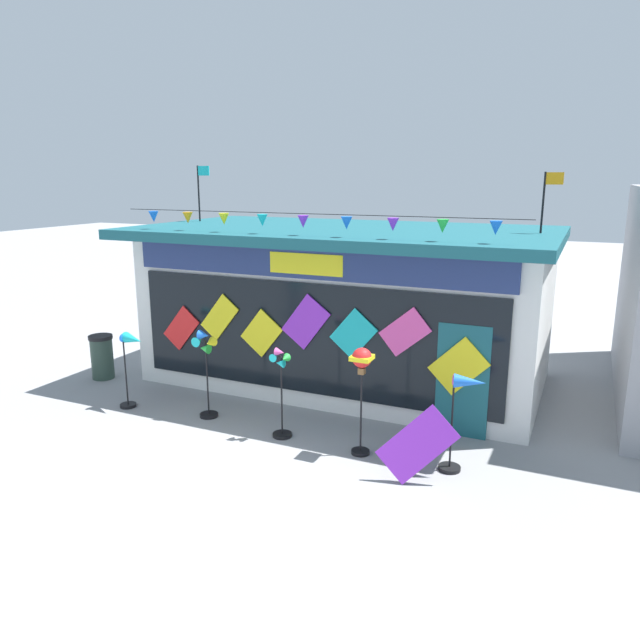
{
  "coord_description": "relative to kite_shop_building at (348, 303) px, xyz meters",
  "views": [
    {
      "loc": [
        5.13,
        -6.02,
        4.39
      ],
      "look_at": [
        0.86,
        3.37,
        1.93
      ],
      "focal_mm": 33.56,
      "sensor_mm": 36.0,
      "label": 1
    }
  ],
  "objects": [
    {
      "name": "wind_spinner_center_left",
      "position": [
        0.14,
        -3.41,
        -0.79
      ],
      "size": [
        0.34,
        0.34,
        1.61
      ],
      "color": "black",
      "rests_on": "ground_plane"
    },
    {
      "name": "wind_spinner_far_left",
      "position": [
        -3.08,
        -3.41,
        -0.6
      ],
      "size": [
        0.68,
        0.33,
        1.51
      ],
      "color": "black",
      "rests_on": "ground_plane"
    },
    {
      "name": "kite_shop_building",
      "position": [
        0.0,
        0.0,
        0.0
      ],
      "size": [
        8.59,
        4.9,
        4.67
      ],
      "color": "silver",
      "rests_on": "ground_plane"
    },
    {
      "name": "trash_bin",
      "position": [
        -4.98,
        -2.28,
        -1.21
      ],
      "size": [
        0.52,
        0.52,
        0.99
      ],
      "color": "#2D4238",
      "rests_on": "ground_plane"
    },
    {
      "name": "wind_spinner_left",
      "position": [
        -1.54,
        -3.2,
        -0.56
      ],
      "size": [
        0.44,
        0.35,
        1.69
      ],
      "color": "black",
      "rests_on": "ground_plane"
    },
    {
      "name": "display_kite_on_ground",
      "position": [
        2.7,
        -3.97,
        -1.12
      ],
      "size": [
        1.18,
        0.39,
        1.18
      ],
      "primitive_type": "cube",
      "rotation": [
        -0.34,
        0.79,
        0.0
      ],
      "color": "purple",
      "rests_on": "ground_plane"
    },
    {
      "name": "wind_spinner_right",
      "position": [
        3.23,
        -3.4,
        -0.62
      ],
      "size": [
        0.65,
        0.34,
        1.57
      ],
      "color": "black",
      "rests_on": "ground_plane"
    },
    {
      "name": "ground_plane",
      "position": [
        -0.39,
        -5.88,
        -1.71
      ],
      "size": [
        80.0,
        80.0,
        0.0
      ],
      "primitive_type": "plane",
      "color": "gray"
    },
    {
      "name": "wind_spinner_center_right",
      "position": [
        1.62,
        -3.45,
        -0.29
      ],
      "size": [
        0.32,
        0.32,
        1.8
      ],
      "color": "black",
      "rests_on": "ground_plane"
    }
  ]
}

